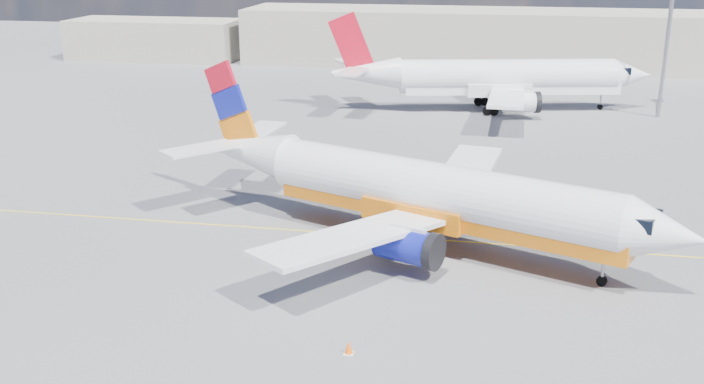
% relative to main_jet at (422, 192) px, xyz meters
% --- Properties ---
extents(ground, '(240.00, 240.00, 0.00)m').
position_rel_main_jet_xyz_m(ground, '(-3.54, -2.09, -3.42)').
color(ground, '#57575C').
rests_on(ground, ground).
extents(taxi_line, '(70.00, 0.15, 0.01)m').
position_rel_main_jet_xyz_m(taxi_line, '(-3.54, 0.91, -3.42)').
color(taxi_line, yellow).
rests_on(taxi_line, ground).
extents(terminal_main, '(70.00, 14.00, 8.00)m').
position_rel_main_jet_xyz_m(terminal_main, '(1.46, 72.91, 0.58)').
color(terminal_main, '#B4AD9B').
rests_on(terminal_main, ground).
extents(terminal_annex, '(26.00, 10.00, 6.00)m').
position_rel_main_jet_xyz_m(terminal_annex, '(-48.54, 69.91, -0.42)').
color(terminal_annex, '#B4AD9B').
rests_on(terminal_annex, ground).
extents(main_jet, '(33.47, 25.26, 10.27)m').
position_rel_main_jet_xyz_m(main_jet, '(0.00, 0.00, 0.00)').
color(main_jet, white).
rests_on(main_jet, ground).
extents(second_jet, '(35.51, 27.31, 10.71)m').
position_rel_main_jet_xyz_m(second_jet, '(3.99, 40.86, 0.15)').
color(second_jet, white).
rests_on(second_jet, ground).
extents(gse_tug, '(2.37, 1.64, 1.59)m').
position_rel_main_jet_xyz_m(gse_tug, '(4.43, 2.85, -2.67)').
color(gse_tug, black).
rests_on(gse_tug, ground).
extents(traffic_cone, '(0.45, 0.45, 0.64)m').
position_rel_main_jet_xyz_m(traffic_cone, '(-1.88, -14.03, -3.11)').
color(traffic_cone, white).
rests_on(traffic_cone, ground).
extents(floodlight_mast, '(1.47, 1.47, 20.07)m').
position_rel_main_jet_xyz_m(floodlight_mast, '(21.03, 40.58, 8.61)').
color(floodlight_mast, gray).
rests_on(floodlight_mast, ground).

